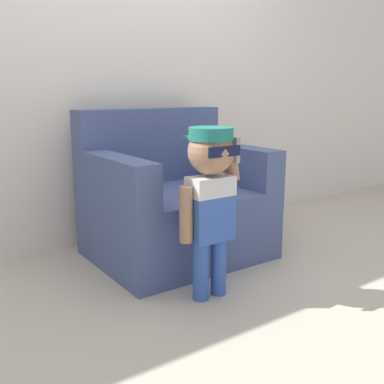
# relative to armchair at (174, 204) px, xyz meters

# --- Properties ---
(ground_plane) EXTENTS (10.00, 10.00, 0.00)m
(ground_plane) POSITION_rel_armchair_xyz_m (-0.09, -0.10, -0.34)
(ground_plane) COLOR #BCB29E
(wall_back) EXTENTS (10.00, 0.05, 2.60)m
(wall_back) POSITION_rel_armchair_xyz_m (-0.09, 0.53, 0.96)
(wall_back) COLOR silver
(wall_back) RESTS_ON ground_plane
(armchair) EXTENTS (1.05, 0.86, 0.95)m
(armchair) POSITION_rel_armchair_xyz_m (0.00, 0.00, 0.00)
(armchair) COLOR #475684
(armchair) RESTS_ON ground_plane
(person_child) EXTENTS (0.37, 0.27, 0.89)m
(person_child) POSITION_rel_armchair_xyz_m (-0.20, -0.66, 0.26)
(person_child) COLOR #3356AD
(person_child) RESTS_ON ground_plane
(side_table) EXTENTS (0.31, 0.31, 0.54)m
(side_table) POSITION_rel_armchair_xyz_m (0.81, 0.06, -0.01)
(side_table) COLOR white
(side_table) RESTS_ON ground_plane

